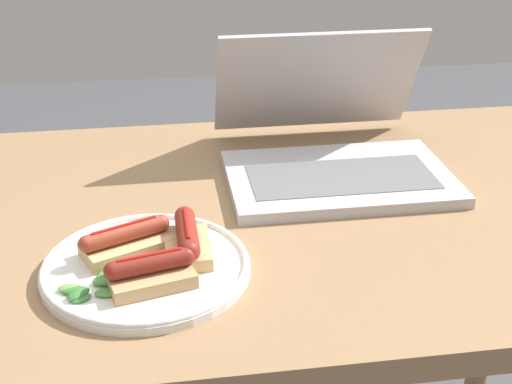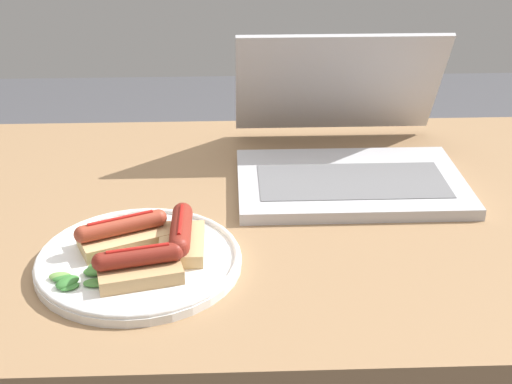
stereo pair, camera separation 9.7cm
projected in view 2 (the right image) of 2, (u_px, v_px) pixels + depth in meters
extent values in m
cube|color=#93704C|center=(269.00, 218.00, 1.07)|extent=(1.27, 0.73, 0.04)
cube|color=#B7B7BC|center=(350.00, 183.00, 1.11)|extent=(0.35, 0.23, 0.02)
cube|color=slate|center=(352.00, 181.00, 1.10)|extent=(0.29, 0.13, 0.00)
cube|color=#B7B7BC|center=(338.00, 84.00, 1.22)|extent=(0.35, 0.11, 0.20)
cube|color=#192347|center=(339.00, 83.00, 1.22)|extent=(0.32, 0.10, 0.17)
cylinder|color=white|center=(139.00, 262.00, 0.91)|extent=(0.26, 0.26, 0.01)
torus|color=white|center=(139.00, 257.00, 0.91)|extent=(0.26, 0.26, 0.01)
cube|color=tan|center=(123.00, 240.00, 0.93)|extent=(0.12, 0.10, 0.02)
cylinder|color=#9E3D28|center=(121.00, 226.00, 0.92)|extent=(0.10, 0.06, 0.02)
sphere|color=#9E3D28|center=(158.00, 218.00, 0.94)|extent=(0.02, 0.02, 0.02)
sphere|color=#9E3D28|center=(83.00, 234.00, 0.90)|extent=(0.02, 0.02, 0.02)
cylinder|color=red|center=(121.00, 218.00, 0.92)|extent=(0.08, 0.04, 0.01)
cube|color=tan|center=(182.00, 244.00, 0.92)|extent=(0.06, 0.09, 0.02)
cylinder|color=maroon|center=(181.00, 229.00, 0.91)|extent=(0.03, 0.09, 0.03)
sphere|color=maroon|center=(183.00, 213.00, 0.95)|extent=(0.03, 0.03, 0.03)
sphere|color=maroon|center=(179.00, 247.00, 0.87)|extent=(0.03, 0.03, 0.03)
cylinder|color=red|center=(180.00, 220.00, 0.91)|extent=(0.01, 0.08, 0.00)
cube|color=tan|center=(140.00, 271.00, 0.86)|extent=(0.11, 0.08, 0.02)
cylinder|color=maroon|center=(138.00, 257.00, 0.86)|extent=(0.09, 0.04, 0.02)
sphere|color=maroon|center=(175.00, 252.00, 0.87)|extent=(0.02, 0.02, 0.02)
sphere|color=maroon|center=(101.00, 262.00, 0.84)|extent=(0.02, 0.02, 0.02)
cylinder|color=red|center=(138.00, 249.00, 0.85)|extent=(0.07, 0.02, 0.00)
ellipsoid|color=#387A33|center=(67.00, 282.00, 0.85)|extent=(0.04, 0.04, 0.01)
ellipsoid|color=#709E4C|center=(60.00, 276.00, 0.86)|extent=(0.03, 0.02, 0.01)
ellipsoid|color=#4C8E3D|center=(96.00, 271.00, 0.87)|extent=(0.03, 0.02, 0.01)
ellipsoid|color=#4C8E3D|center=(95.00, 268.00, 0.88)|extent=(0.02, 0.03, 0.01)
ellipsoid|color=#4C8E3D|center=(95.00, 283.00, 0.85)|extent=(0.03, 0.02, 0.01)
ellipsoid|color=#387A33|center=(63.00, 278.00, 0.86)|extent=(0.03, 0.02, 0.01)
ellipsoid|color=#387A33|center=(70.00, 287.00, 0.85)|extent=(0.03, 0.02, 0.01)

